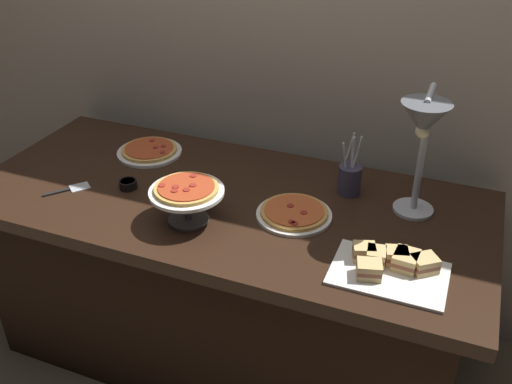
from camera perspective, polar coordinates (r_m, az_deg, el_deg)
ground_plane at (r=2.56m, az=-2.59°, el=-15.19°), size 8.00×8.00×0.00m
back_wall at (r=2.33m, az=1.89°, el=14.83°), size 4.40×0.04×2.40m
buffet_table at (r=2.30m, az=-2.81°, el=-8.53°), size 1.90×0.84×0.76m
heat_lamp at (r=1.80m, az=16.38°, el=5.94°), size 0.15×0.30×0.47m
pizza_plate_front at (r=1.97m, az=3.82°, el=-2.13°), size 0.26×0.26×0.03m
pizza_plate_center at (r=2.42m, az=-10.60°, el=4.07°), size 0.27×0.27×0.03m
pizza_plate_raised_stand at (r=1.91m, az=-6.94°, el=-0.13°), size 0.25×0.25×0.14m
sandwich_platter at (r=1.76m, az=13.27°, el=-7.14°), size 0.34×0.23×0.06m
sauce_cup_near at (r=2.18m, az=-12.67°, el=0.79°), size 0.07×0.07×0.03m
utensil_holder at (r=2.11m, az=9.33°, el=1.34°), size 0.08×0.08×0.23m
serving_spatula at (r=2.23m, az=-18.21°, el=0.23°), size 0.13×0.15×0.01m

